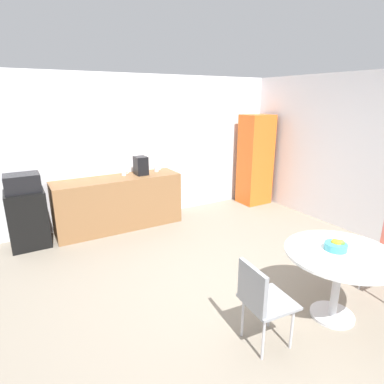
{
  "coord_description": "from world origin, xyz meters",
  "views": [
    {
      "loc": [
        -1.89,
        -2.45,
        2.19
      ],
      "look_at": [
        0.19,
        1.14,
        0.95
      ],
      "focal_mm": 29.42,
      "sensor_mm": 36.0,
      "label": 1
    }
  ],
  "objects_px": {
    "round_table": "(339,265)",
    "chair_gray": "(260,296)",
    "fruit_bowl": "(336,245)",
    "mug_white": "(124,173)",
    "mug_green": "(157,169)",
    "locker_cabinet": "(255,160)",
    "microwave": "(22,183)",
    "coffee_maker": "(141,166)",
    "mini_fridge": "(28,219)"
  },
  "relations": [
    {
      "from": "mini_fridge",
      "to": "round_table",
      "type": "bearing_deg",
      "value": -52.87
    },
    {
      "from": "microwave",
      "to": "mug_white",
      "type": "xyz_separation_m",
      "value": [
        1.57,
        0.1,
        -0.05
      ]
    },
    {
      "from": "round_table",
      "to": "chair_gray",
      "type": "height_order",
      "value": "chair_gray"
    },
    {
      "from": "locker_cabinet",
      "to": "chair_gray",
      "type": "xyz_separation_m",
      "value": [
        -2.73,
        -3.24,
        -0.41
      ]
    },
    {
      "from": "microwave",
      "to": "round_table",
      "type": "relative_size",
      "value": 0.44
    },
    {
      "from": "round_table",
      "to": "microwave",
      "type": "bearing_deg",
      "value": 127.13
    },
    {
      "from": "microwave",
      "to": "coffee_maker",
      "type": "height_order",
      "value": "coffee_maker"
    },
    {
      "from": "locker_cabinet",
      "to": "coffee_maker",
      "type": "distance_m",
      "value": 2.52
    },
    {
      "from": "mug_green",
      "to": "coffee_maker",
      "type": "height_order",
      "value": "coffee_maker"
    },
    {
      "from": "round_table",
      "to": "mug_green",
      "type": "xyz_separation_m",
      "value": [
        -0.42,
        3.5,
        0.35
      ]
    },
    {
      "from": "fruit_bowl",
      "to": "mug_white",
      "type": "xyz_separation_m",
      "value": [
        -1.02,
        3.46,
        0.16
      ]
    },
    {
      "from": "microwave",
      "to": "mug_green",
      "type": "height_order",
      "value": "microwave"
    },
    {
      "from": "mug_white",
      "to": "mug_green",
      "type": "height_order",
      "value": "same"
    },
    {
      "from": "coffee_maker",
      "to": "round_table",
      "type": "bearing_deg",
      "value": -77.75
    },
    {
      "from": "mug_white",
      "to": "chair_gray",
      "type": "bearing_deg",
      "value": -88.89
    },
    {
      "from": "round_table",
      "to": "fruit_bowl",
      "type": "distance_m",
      "value": 0.2
    },
    {
      "from": "microwave",
      "to": "round_table",
      "type": "distance_m",
      "value": 4.31
    },
    {
      "from": "fruit_bowl",
      "to": "microwave",
      "type": "bearing_deg",
      "value": 127.62
    },
    {
      "from": "mug_white",
      "to": "microwave",
      "type": "bearing_deg",
      "value": -176.48
    },
    {
      "from": "round_table",
      "to": "chair_gray",
      "type": "bearing_deg",
      "value": 174.78
    },
    {
      "from": "mug_white",
      "to": "mug_green",
      "type": "xyz_separation_m",
      "value": [
        0.61,
        -0.02,
        0.0
      ]
    },
    {
      "from": "microwave",
      "to": "coffee_maker",
      "type": "distance_m",
      "value": 1.85
    },
    {
      "from": "mug_white",
      "to": "mug_green",
      "type": "distance_m",
      "value": 0.61
    },
    {
      "from": "mini_fridge",
      "to": "mug_green",
      "type": "relative_size",
      "value": 6.74
    },
    {
      "from": "round_table",
      "to": "mug_white",
      "type": "bearing_deg",
      "value": 106.17
    },
    {
      "from": "round_table",
      "to": "locker_cabinet",
      "type": "bearing_deg",
      "value": 61.9
    },
    {
      "from": "chair_gray",
      "to": "coffee_maker",
      "type": "height_order",
      "value": "coffee_maker"
    },
    {
      "from": "mini_fridge",
      "to": "mug_white",
      "type": "height_order",
      "value": "mug_white"
    },
    {
      "from": "mini_fridge",
      "to": "coffee_maker",
      "type": "bearing_deg",
      "value": 0.0
    },
    {
      "from": "mini_fridge",
      "to": "microwave",
      "type": "height_order",
      "value": "microwave"
    },
    {
      "from": "mug_white",
      "to": "mug_green",
      "type": "relative_size",
      "value": 1.0
    },
    {
      "from": "mini_fridge",
      "to": "microwave",
      "type": "xyz_separation_m",
      "value": [
        0.0,
        0.0,
        0.56
      ]
    },
    {
      "from": "fruit_bowl",
      "to": "mug_green",
      "type": "xyz_separation_m",
      "value": [
        -0.41,
        3.44,
        0.16
      ]
    },
    {
      "from": "mug_white",
      "to": "round_table",
      "type": "bearing_deg",
      "value": -73.83
    },
    {
      "from": "mini_fridge",
      "to": "round_table",
      "type": "height_order",
      "value": "mini_fridge"
    },
    {
      "from": "microwave",
      "to": "fruit_bowl",
      "type": "height_order",
      "value": "microwave"
    },
    {
      "from": "round_table",
      "to": "chair_gray",
      "type": "distance_m",
      "value": 0.96
    },
    {
      "from": "chair_gray",
      "to": "mini_fridge",
      "type": "bearing_deg",
      "value": 116.15
    },
    {
      "from": "fruit_bowl",
      "to": "locker_cabinet",
      "type": "bearing_deg",
      "value": 61.44
    },
    {
      "from": "locker_cabinet",
      "to": "coffee_maker",
      "type": "bearing_deg",
      "value": 177.73
    },
    {
      "from": "mug_green",
      "to": "mini_fridge",
      "type": "bearing_deg",
      "value": -177.93
    },
    {
      "from": "mini_fridge",
      "to": "locker_cabinet",
      "type": "bearing_deg",
      "value": -1.31
    },
    {
      "from": "round_table",
      "to": "mug_white",
      "type": "distance_m",
      "value": 3.68
    },
    {
      "from": "chair_gray",
      "to": "coffee_maker",
      "type": "bearing_deg",
      "value": 86.39
    },
    {
      "from": "microwave",
      "to": "locker_cabinet",
      "type": "distance_m",
      "value": 4.37
    },
    {
      "from": "chair_gray",
      "to": "fruit_bowl",
      "type": "relative_size",
      "value": 3.81
    },
    {
      "from": "chair_gray",
      "to": "fruit_bowl",
      "type": "distance_m",
      "value": 0.99
    },
    {
      "from": "mini_fridge",
      "to": "chair_gray",
      "type": "xyz_separation_m",
      "value": [
        1.64,
        -3.34,
        0.09
      ]
    },
    {
      "from": "mini_fridge",
      "to": "fruit_bowl",
      "type": "relative_size",
      "value": 3.99
    },
    {
      "from": "mini_fridge",
      "to": "mug_white",
      "type": "xyz_separation_m",
      "value": [
        1.57,
        0.1,
        0.51
      ]
    }
  ]
}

